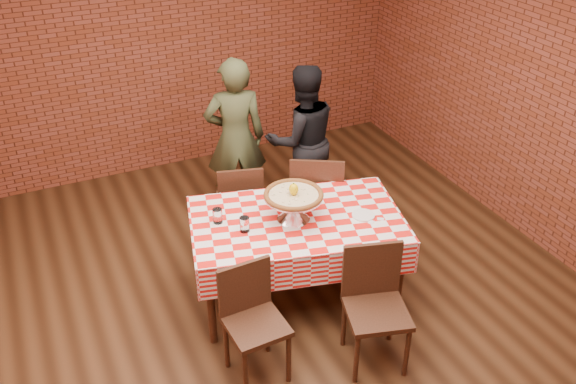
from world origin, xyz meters
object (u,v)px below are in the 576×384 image
object	(u,v)px
water_glass_left	(245,224)
condiment_caddy	(299,191)
pizza_stand	(294,207)
chair_far_right	(317,196)
pizza	(294,195)
diner_olive	(235,138)
water_glass_right	(218,216)
chair_near_right	(377,312)
table	(296,258)
chair_far_left	(240,203)
chair_near_left	(256,328)
diner_black	(302,140)

from	to	relation	value
water_glass_left	condiment_caddy	distance (m)	0.62
pizza_stand	chair_far_right	size ratio (longest dim) A/B	0.48
pizza	diner_olive	bearing A→B (deg)	87.41
water_glass_right	chair_near_right	bearing A→B (deg)	-54.83
table	water_glass_left	distance (m)	0.61
chair_far_right	chair_far_left	bearing A→B (deg)	9.38
chair_near_right	water_glass_right	bearing A→B (deg)	140.67
pizza_stand	chair_near_left	xyz separation A→B (m)	(-0.59, -0.66, -0.43)
table	diner_black	size ratio (longest dim) A/B	1.07
table	water_glass_left	world-z (taller)	water_glass_left
water_glass_left	water_glass_right	xyz separation A→B (m)	(-0.14, 0.19, 0.00)
pizza_stand	chair_far_left	size ratio (longest dim) A/B	0.53
chair_near_left	chair_far_left	distance (m)	1.60
pizza_stand	condiment_caddy	bearing A→B (deg)	56.97
pizza_stand	chair_far_left	world-z (taller)	pizza_stand
table	chair_far_right	distance (m)	0.82
pizza	chair_far_right	xyz separation A→B (m)	(0.53, 0.63, -0.50)
water_glass_left	diner_olive	distance (m)	1.49
chair_near_left	chair_far_right	world-z (taller)	chair_far_right
chair_near_left	chair_far_right	distance (m)	1.71
pizza	diner_black	xyz separation A→B (m)	(0.66, 1.21, -0.22)
water_glass_left	diner_olive	xyz separation A→B (m)	(0.46, 1.42, -0.02)
water_glass_right	condiment_caddy	xyz separation A→B (m)	(0.71, 0.06, 0.01)
chair_far_left	diner_olive	bearing A→B (deg)	-92.99
water_glass_left	chair_far_left	distance (m)	0.98
pizza_stand	water_glass_right	world-z (taller)	pizza_stand
pizza	condiment_caddy	size ratio (longest dim) A/B	3.54
table	chair_near_left	size ratio (longest dim) A/B	1.86
chair_near_left	diner_black	bearing A→B (deg)	53.15
water_glass_left	chair_far_right	distance (m)	1.17
pizza_stand	condiment_caddy	distance (m)	0.30
water_glass_left	chair_near_left	world-z (taller)	water_glass_left
pizza_stand	chair_far_right	xyz separation A→B (m)	(0.53, 0.63, -0.39)
pizza_stand	diner_olive	size ratio (longest dim) A/B	0.29
table	chair_near_right	xyz separation A→B (m)	(0.20, -0.88, 0.08)
table	chair_near_left	xyz separation A→B (m)	(-0.61, -0.65, 0.06)
condiment_caddy	chair_far_left	xyz separation A→B (m)	(-0.28, 0.61, -0.39)
pizza	condiment_caddy	world-z (taller)	pizza
chair_near_left	chair_far_left	bearing A→B (deg)	69.82
chair_far_right	diner_black	distance (m)	0.66
condiment_caddy	diner_olive	bearing A→B (deg)	92.42
pizza_stand	diner_black	size ratio (longest dim) A/B	0.31
diner_olive	chair_near_left	bearing A→B (deg)	85.45
pizza	diner_black	size ratio (longest dim) A/B	0.30
chair_near_left	pizza	bearing A→B (deg)	45.22
pizza	diner_black	world-z (taller)	diner_black
condiment_caddy	water_glass_right	bearing A→B (deg)	-177.80
chair_near_left	chair_near_right	distance (m)	0.84
pizza_stand	pizza	size ratio (longest dim) A/B	1.01
water_glass_left	pizza_stand	bearing A→B (deg)	-0.47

